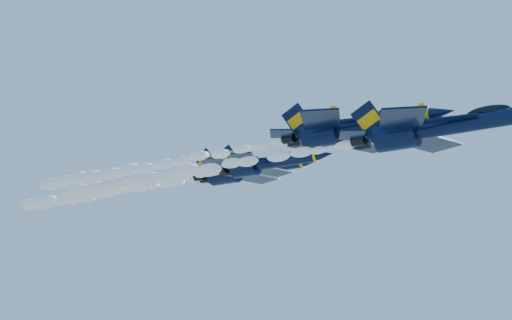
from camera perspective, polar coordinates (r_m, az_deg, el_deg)
The scene contains 8 objects.
jet_lead at distance 59.69m, azimuth 15.67°, elevation 2.77°, with size 17.94×14.71×6.66m.
smoke_trail_jet_lead at distance 70.86m, azimuth -5.52°, elevation -0.97°, with size 38.11×1.86×1.67m, color white.
jet_second at distance 65.66m, azimuth 8.69°, elevation 2.89°, with size 17.92×14.70×6.66m.
smoke_trail_jet_second at distance 79.02m, azimuth -9.48°, elevation -0.56°, with size 38.11×1.85×1.67m, color white.
jet_third at distance 77.98m, azimuth 0.99°, elevation -0.28°, with size 15.47×12.69×5.75m.
smoke_trail_jet_third at distance 93.00m, azimuth -12.85°, elevation -2.65°, with size 38.11×1.60×1.44m, color white.
jet_fourth at distance 90.12m, azimuth -0.66°, elevation -0.81°, with size 20.05×16.44×7.45m.
smoke_trail_jet_fourth at distance 106.71m, azimuth -13.42°, elevation -2.96°, with size 38.11×2.07×1.87m, color white.
Camera 1 is at (32.52, -63.54, 132.68)m, focal length 45.00 mm.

